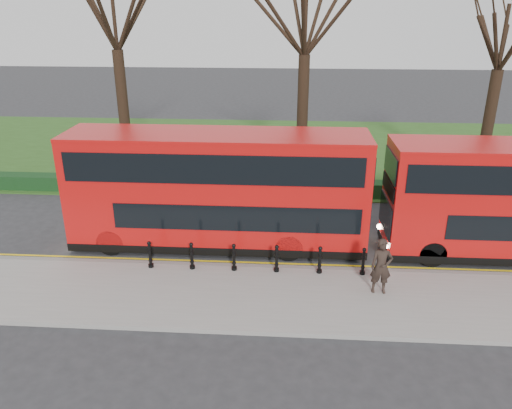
{
  "coord_description": "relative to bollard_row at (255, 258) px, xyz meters",
  "views": [
    {
      "loc": [
        1.27,
        -17.28,
        9.25
      ],
      "look_at": [
        0.08,
        0.5,
        2.0
      ],
      "focal_mm": 35.0,
      "sensor_mm": 36.0,
      "label": 1
    }
  ],
  "objects": [
    {
      "name": "bus_lead",
      "position": [
        -1.65,
        2.35,
        1.69
      ],
      "size": [
        11.69,
        2.68,
        4.65
      ],
      "color": "#BB0F0E",
      "rests_on": "ground"
    },
    {
      "name": "tree_right",
      "position": [
        11.82,
        11.35,
        7.29
      ],
      "size": [
        6.99,
        6.99,
        10.92
      ],
      "color": "black",
      "rests_on": "ground"
    },
    {
      "name": "pavement",
      "position": [
        -0.18,
        -1.65,
        -0.57
      ],
      "size": [
        60.0,
        4.0,
        0.15
      ],
      "primitive_type": "cube",
      "color": "gray",
      "rests_on": "ground"
    },
    {
      "name": "yellow_line_outer",
      "position": [
        -0.18,
        0.65,
        -0.64
      ],
      "size": [
        60.0,
        0.1,
        0.01
      ],
      "primitive_type": "cube",
      "color": "yellow",
      "rests_on": "ground"
    },
    {
      "name": "tree_left",
      "position": [
        -8.18,
        11.35,
        8.46
      ],
      "size": [
        8.01,
        8.01,
        12.52
      ],
      "color": "black",
      "rests_on": "ground"
    },
    {
      "name": "ground",
      "position": [
        -0.18,
        1.35,
        -0.65
      ],
      "size": [
        120.0,
        120.0,
        0.0
      ],
      "primitive_type": "plane",
      "color": "#28282B",
      "rests_on": "ground"
    },
    {
      "name": "pedestrian",
      "position": [
        4.27,
        -1.16,
        0.47
      ],
      "size": [
        0.72,
        0.48,
        1.94
      ],
      "primitive_type": "imported",
      "rotation": [
        0.0,
        0.0,
        -0.02
      ],
      "color": "black",
      "rests_on": "pavement"
    },
    {
      "name": "yellow_line_inner",
      "position": [
        -0.18,
        0.85,
        -0.64
      ],
      "size": [
        60.0,
        0.1,
        0.01
      ],
      "primitive_type": "cube",
      "color": "yellow",
      "rests_on": "ground"
    },
    {
      "name": "bollard_row",
      "position": [
        0.0,
        0.0,
        0.0
      ],
      "size": [
        7.89,
        0.15,
        1.0
      ],
      "color": "black",
      "rests_on": "pavement"
    },
    {
      "name": "tree_mid",
      "position": [
        1.82,
        11.35,
        8.2
      ],
      "size": [
        7.79,
        7.79,
        12.17
      ],
      "color": "black",
      "rests_on": "ground"
    },
    {
      "name": "hedge",
      "position": [
        -0.18,
        8.15,
        -0.25
      ],
      "size": [
        60.0,
        0.9,
        0.8
      ],
      "primitive_type": "cube",
      "color": "black",
      "rests_on": "ground"
    },
    {
      "name": "kerb",
      "position": [
        -0.18,
        0.35,
        -0.57
      ],
      "size": [
        60.0,
        0.25,
        0.16
      ],
      "primitive_type": "cube",
      "color": "slate",
      "rests_on": "ground"
    },
    {
      "name": "grass_verge",
      "position": [
        -0.18,
        16.35,
        -0.62
      ],
      "size": [
        60.0,
        18.0,
        0.06
      ],
      "primitive_type": "cube",
      "color": "#284A18",
      "rests_on": "ground"
    }
  ]
}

